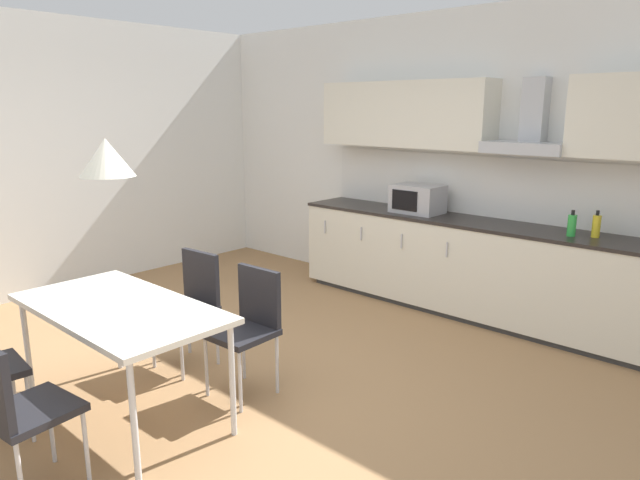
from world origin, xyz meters
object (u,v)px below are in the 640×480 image
Objects in this scene: bottle_green at (572,225)px; dining_table at (120,313)px; chair_far_right at (249,318)px; microwave at (418,199)px; chair_near_right at (14,403)px; bottle_yellow at (596,226)px; chair_far_left at (192,297)px; pendant_lamp at (106,158)px.

bottle_green reaches higher than dining_table.
bottle_green reaches higher than chair_far_right.
microwave reaches higher than chair_near_right.
chair_far_right is at bearing -118.47° from bottle_green.
bottle_yellow reaches higher than dining_table.
chair_far_right reaches higher than dining_table.
chair_far_right is (-1.45, -2.45, -0.47)m from bottle_yellow.
bottle_green is at bearing 50.52° from chair_far_left.
bottle_green is at bearing -152.18° from bottle_yellow.
pendant_lamp is (0.34, -0.76, 1.12)m from chair_far_left.
dining_table is at bearing 114.08° from chair_near_right.
pendant_lamp reaches higher than dining_table.
chair_far_right is at bearing -120.52° from bottle_yellow.
dining_table is 4.61× the size of pendant_lamp.
bottle_yellow is 0.25× the size of chair_far_right.
bottle_green is (1.52, -0.05, -0.05)m from microwave.
microwave is at bearing 79.85° from chair_far_left.
chair_near_right is (0.34, -0.76, -0.17)m from dining_table.
bottle_yellow is at bearing 59.48° from chair_far_right.
chair_far_right and chair_near_right have the same top height.
chair_near_right is 1.67m from chair_far_left.
bottle_yellow is at bearing 1.09° from microwave.
pendant_lamp is at bearing -113.31° from chair_far_right.
bottle_yellow is 0.25× the size of chair_near_right.
dining_table is 1.69× the size of chair_far_right.
dining_table is 1.69× the size of chair_far_left.
chair_near_right is 2.72× the size of pendant_lamp.
chair_near_right is at bearing -89.55° from chair_far_right.
chair_far_left is (-0.34, 0.76, -0.17)m from dining_table.
chair_near_right is at bearing -109.83° from bottle_yellow.
microwave is 2.49m from chair_far_right.
chair_far_right is 1.00× the size of chair_far_left.
bottle_yellow is at bearing 49.27° from chair_far_left.
chair_far_right is at bearing -84.52° from microwave.
chair_far_left reaches higher than dining_table.
pendant_lamp is at bearing -117.26° from bottle_green.
microwave is 1.68m from bottle_yellow.
bottle_green is 2.73m from chair_far_right.
chair_near_right is (-1.27, -3.89, -0.47)m from bottle_green.
dining_table is at bearing -118.90° from bottle_yellow.
microwave is 3.24m from pendant_lamp.
bottle_green is at bearing 61.53° from chair_far_right.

